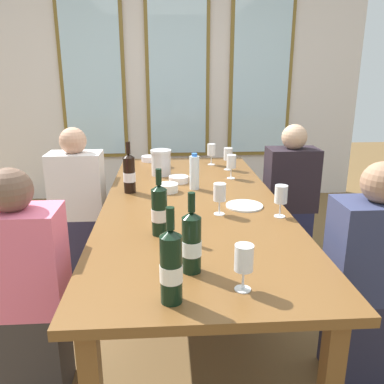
{
  "coord_description": "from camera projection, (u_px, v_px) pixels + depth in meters",
  "views": [
    {
      "loc": [
        -0.15,
        -2.28,
        1.5
      ],
      "look_at": [
        0.0,
        0.02,
        0.79
      ],
      "focal_mm": 37.55,
      "sensor_mm": 36.0,
      "label": 1
    }
  ],
  "objects": [
    {
      "name": "seated_person_0",
      "position": [
        24.0,
        294.0,
        1.81
      ],
      "size": [
        0.38,
        0.24,
        1.11
      ],
      "color": "#383230",
      "rests_on": "ground"
    },
    {
      "name": "wine_glass_2",
      "position": [
        281.0,
        196.0,
        2.12
      ],
      "size": [
        0.07,
        0.07,
        0.17
      ],
      "color": "white",
      "rests_on": "dining_table"
    },
    {
      "name": "wine_glass_3",
      "position": [
        211.0,
        150.0,
        3.29
      ],
      "size": [
        0.07,
        0.07,
        0.17
      ],
      "color": "white",
      "rests_on": "dining_table"
    },
    {
      "name": "wine_glass_5",
      "position": [
        228.0,
        155.0,
        3.12
      ],
      "size": [
        0.07,
        0.07,
        0.17
      ],
      "color": "white",
      "rests_on": "dining_table"
    },
    {
      "name": "tasting_bowl_3",
      "position": [
        161.0,
        164.0,
        3.23
      ],
      "size": [
        0.14,
        0.14,
        0.05
      ],
      "primitive_type": "cylinder",
      "color": "white",
      "rests_on": "dining_table"
    },
    {
      "name": "wine_bottle_0",
      "position": [
        159.0,
        210.0,
        1.89
      ],
      "size": [
        0.08,
        0.08,
        0.32
      ],
      "color": "black",
      "rests_on": "dining_table"
    },
    {
      "name": "wine_bottle_2",
      "position": [
        171.0,
        266.0,
        1.33
      ],
      "size": [
        0.08,
        0.08,
        0.34
      ],
      "color": "black",
      "rests_on": "dining_table"
    },
    {
      "name": "wine_bottle_3",
      "position": [
        129.0,
        173.0,
        2.54
      ],
      "size": [
        0.08,
        0.08,
        0.33
      ],
      "color": "black",
      "rests_on": "dining_table"
    },
    {
      "name": "wine_glass_0",
      "position": [
        220.0,
        193.0,
        2.15
      ],
      "size": [
        0.07,
        0.07,
        0.17
      ],
      "color": "white",
      "rests_on": "dining_table"
    },
    {
      "name": "seated_person_2",
      "position": [
        79.0,
        206.0,
        2.97
      ],
      "size": [
        0.38,
        0.24,
        1.11
      ],
      "color": "#2D2A43",
      "rests_on": "ground"
    },
    {
      "name": "white_plate_0",
      "position": [
        244.0,
        206.0,
        2.31
      ],
      "size": [
        0.21,
        0.21,
        0.01
      ],
      "primitive_type": "cylinder",
      "color": "white",
      "rests_on": "dining_table"
    },
    {
      "name": "ground_plane",
      "position": [
        192.0,
        308.0,
        2.63
      ],
      "size": [
        12.0,
        12.0,
        0.0
      ],
      "primitive_type": "plane",
      "color": "brown"
    },
    {
      "name": "water_bottle",
      "position": [
        194.0,
        172.0,
        2.62
      ],
      "size": [
        0.06,
        0.06,
        0.24
      ],
      "color": "white",
      "rests_on": "dining_table"
    },
    {
      "name": "metal_pitcher",
      "position": [
        161.0,
        162.0,
        2.97
      ],
      "size": [
        0.16,
        0.16,
        0.19
      ],
      "color": "silver",
      "rests_on": "dining_table"
    },
    {
      "name": "tasting_bowl_1",
      "position": [
        149.0,
        159.0,
        3.44
      ],
      "size": [
        0.14,
        0.14,
        0.05
      ],
      "primitive_type": "cylinder",
      "color": "white",
      "rests_on": "dining_table"
    },
    {
      "name": "wine_bottle_1",
      "position": [
        192.0,
        242.0,
        1.53
      ],
      "size": [
        0.08,
        0.08,
        0.32
      ],
      "color": "black",
      "rests_on": "dining_table"
    },
    {
      "name": "wine_glass_1",
      "position": [
        231.0,
        162.0,
        2.87
      ],
      "size": [
        0.07,
        0.07,
        0.17
      ],
      "color": "white",
      "rests_on": "dining_table"
    },
    {
      "name": "dining_table",
      "position": [
        192.0,
        211.0,
        2.43
      ],
      "size": [
        1.05,
        2.44,
        0.74
      ],
      "color": "brown",
      "rests_on": "ground"
    },
    {
      "name": "tasting_bowl_2",
      "position": [
        179.0,
        179.0,
        2.8
      ],
      "size": [
        0.14,
        0.14,
        0.04
      ],
      "primitive_type": "cylinder",
      "color": "white",
      "rests_on": "dining_table"
    },
    {
      "name": "tasting_bowl_0",
      "position": [
        168.0,
        188.0,
        2.58
      ],
      "size": [
        0.13,
        0.13,
        0.05
      ],
      "primitive_type": "cylinder",
      "color": "white",
      "rests_on": "dining_table"
    },
    {
      "name": "seated_person_3",
      "position": [
        290.0,
        200.0,
        3.12
      ],
      "size": [
        0.38,
        0.24,
        1.11
      ],
      "color": "#212343",
      "rests_on": "ground"
    },
    {
      "name": "back_wall_with_windows",
      "position": [
        178.0,
        74.0,
        4.56
      ],
      "size": [
        4.25,
        0.1,
        2.9
      ],
      "color": "silver",
      "rests_on": "ground"
    },
    {
      "name": "wine_glass_4",
      "position": [
        244.0,
        260.0,
        1.4
      ],
      "size": [
        0.07,
        0.07,
        0.17
      ],
      "color": "white",
      "rests_on": "dining_table"
    },
    {
      "name": "seated_person_1",
      "position": [
        368.0,
        281.0,
        1.92
      ],
      "size": [
        0.38,
        0.24,
        1.11
      ],
      "color": "#27263B",
      "rests_on": "ground"
    }
  ]
}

